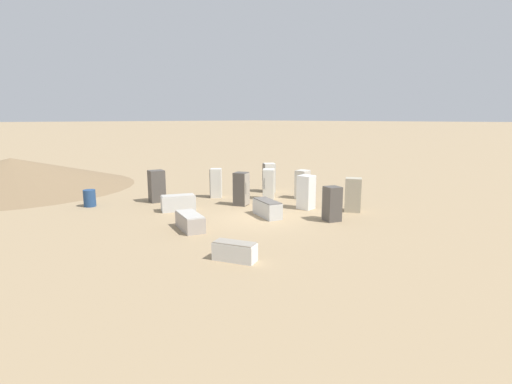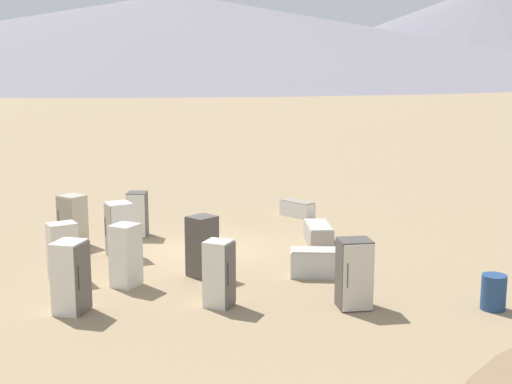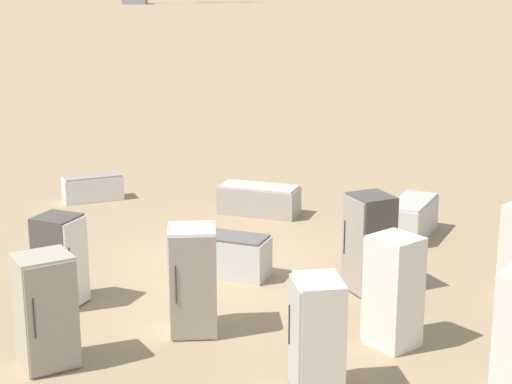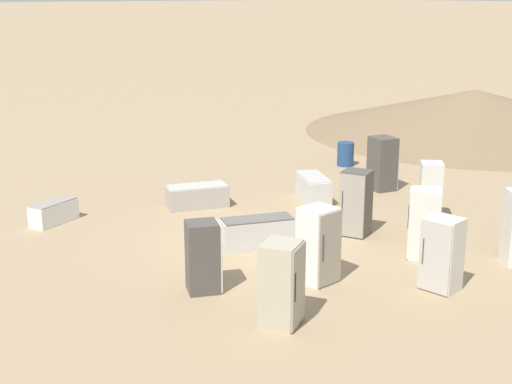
% 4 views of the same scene
% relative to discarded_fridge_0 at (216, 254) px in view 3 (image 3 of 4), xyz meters
% --- Properties ---
extents(ground_plane, '(1000.00, 1000.00, 0.00)m').
position_rel_discarded_fridge_0_xyz_m(ground_plane, '(0.10, 0.36, -0.38)').
color(ground_plane, '#9E8460').
extents(discarded_fridge_0, '(1.97, 1.29, 0.77)m').
position_rel_discarded_fridge_0_xyz_m(discarded_fridge_0, '(0.00, 0.00, 0.00)').
color(discarded_fridge_0, silver).
rests_on(discarded_fridge_0, ground_plane).
extents(discarded_fridge_1, '(0.90, 0.87, 1.56)m').
position_rel_discarded_fridge_0_xyz_m(discarded_fridge_1, '(-2.61, -1.46, 0.39)').
color(discarded_fridge_1, '#4C4742').
rests_on(discarded_fridge_1, ground_plane).
extents(discarded_fridge_4, '(0.92, 0.93, 1.75)m').
position_rel_discarded_fridge_0_xyz_m(discarded_fridge_4, '(2.65, -0.83, 0.49)').
color(discarded_fridge_4, '#4C4742').
rests_on(discarded_fridge_4, ground_plane).
extents(discarded_fridge_5, '(1.51, 1.04, 0.62)m').
position_rel_discarded_fridge_0_xyz_m(discarded_fridge_5, '(-3.29, 5.06, -0.08)').
color(discarded_fridge_5, white).
rests_on(discarded_fridge_5, ground_plane).
extents(discarded_fridge_6, '(1.95, 1.31, 0.67)m').
position_rel_discarded_fridge_0_xyz_m(discarded_fridge_6, '(0.75, 3.89, -0.05)').
color(discarded_fridge_6, '#A89E93').
rests_on(discarded_fridge_6, ground_plane).
extents(discarded_fridge_7, '(0.78, 0.80, 1.71)m').
position_rel_discarded_fridge_0_xyz_m(discarded_fridge_7, '(-0.30, -2.58, 0.47)').
color(discarded_fridge_7, white).
rests_on(discarded_fridge_7, ground_plane).
extents(discarded_fridge_9, '(0.93, 0.95, 1.73)m').
position_rel_discarded_fridge_0_xyz_m(discarded_fridge_9, '(2.73, -3.03, 0.48)').
color(discarded_fridge_9, silver).
rests_on(discarded_fridge_9, ground_plane).
extents(discarded_fridge_10, '(1.01, 1.00, 1.67)m').
position_rel_discarded_fridge_0_xyz_m(discarded_fridge_10, '(-2.31, -3.72, 0.45)').
color(discarded_fridge_10, '#B2A88E').
rests_on(discarded_fridge_10, ground_plane).
extents(discarded_fridge_11, '(0.74, 0.84, 1.63)m').
position_rel_discarded_fridge_0_xyz_m(discarded_fridge_11, '(1.49, -4.55, 0.43)').
color(discarded_fridge_11, beige).
rests_on(discarded_fridge_11, ground_plane).
extents(discarded_fridge_12, '(1.36, 1.80, 0.79)m').
position_rel_discarded_fridge_0_xyz_m(discarded_fridge_12, '(3.97, 2.25, 0.01)').
color(discarded_fridge_12, silver).
rests_on(discarded_fridge_12, ground_plane).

